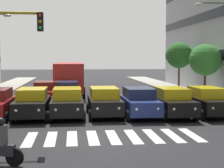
{
  "coord_description": "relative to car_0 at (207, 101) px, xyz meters",
  "views": [
    {
      "loc": [
        1.76,
        14.68,
        3.48
      ],
      "look_at": [
        -0.55,
        -5.1,
        1.96
      ],
      "focal_mm": 54.56,
      "sensor_mm": 36.0,
      "label": 1
    }
  ],
  "objects": [
    {
      "name": "car_row2_1",
      "position": [
        10.04,
        -6.39,
        0.0
      ],
      "size": [
        2.02,
        4.44,
        1.72
      ],
      "color": "maroon",
      "rests_on": "ground_plane"
    },
    {
      "name": "bus_behind_traffic",
      "position": [
        8.35,
        -13.35,
        0.97
      ],
      "size": [
        2.78,
        10.5,
        3.0
      ],
      "color": "red",
      "rests_on": "ground_plane"
    },
    {
      "name": "car_4",
      "position": [
        8.35,
        -0.44,
        0.0
      ],
      "size": [
        2.02,
        4.44,
        1.72
      ],
      "color": "black",
      "rests_on": "ground_plane"
    },
    {
      "name": "crosswalk_markings",
      "position": [
        6.28,
        4.83,
        -0.88
      ],
      "size": [
        7.65,
        2.8,
        0.01
      ],
      "color": "silver",
      "rests_on": "ground_plane"
    },
    {
      "name": "car_row2_0",
      "position": [
        8.45,
        -6.11,
        0.0
      ],
      "size": [
        2.02,
        4.44,
        1.72
      ],
      "color": "navy",
      "rests_on": "ground_plane"
    },
    {
      "name": "street_tree_2",
      "position": [
        -3.48,
        -9.05,
        2.43
      ],
      "size": [
        2.77,
        2.77,
        4.56
      ],
      "color": "#513823",
      "rests_on": "sidewalk_left"
    },
    {
      "name": "motorcycle_with_rider",
      "position": [
        10.4,
        8.36,
        -0.24
      ],
      "size": [
        1.65,
        0.61,
        1.57
      ],
      "color": "black",
      "rests_on": "ground_plane"
    },
    {
      "name": "car_1",
      "position": [
        2.18,
        0.09,
        0.0
      ],
      "size": [
        2.02,
        4.44,
        1.72
      ],
      "color": "black",
      "rests_on": "ground_plane"
    },
    {
      "name": "street_tree_3",
      "position": [
        -3.1,
        -15.15,
        2.88
      ],
      "size": [
        2.73,
        2.73,
        5.0
      ],
      "color": "#513823",
      "rests_on": "sidewalk_left"
    },
    {
      "name": "car_5",
      "position": [
        10.36,
        -0.41,
        0.0
      ],
      "size": [
        2.02,
        4.44,
        1.72
      ],
      "color": "black",
      "rests_on": "ground_plane"
    },
    {
      "name": "car_0",
      "position": [
        0.0,
        0.0,
        0.0
      ],
      "size": [
        2.02,
        4.44,
        1.72
      ],
      "color": "black",
      "rests_on": "ground_plane"
    },
    {
      "name": "car_3",
      "position": [
        6.16,
        -0.56,
        0.0
      ],
      "size": [
        2.02,
        4.44,
        1.72
      ],
      "color": "black",
      "rests_on": "ground_plane"
    },
    {
      "name": "ground_plane",
      "position": [
        6.28,
        4.83,
        -0.89
      ],
      "size": [
        180.0,
        180.0,
        0.0
      ],
      "primitive_type": "plane",
      "color": "#262628"
    },
    {
      "name": "car_2",
      "position": [
        4.13,
        -0.13,
        0.0
      ],
      "size": [
        2.02,
        4.44,
        1.72
      ],
      "color": "navy",
      "rests_on": "ground_plane"
    }
  ]
}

